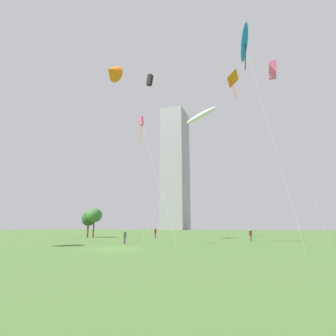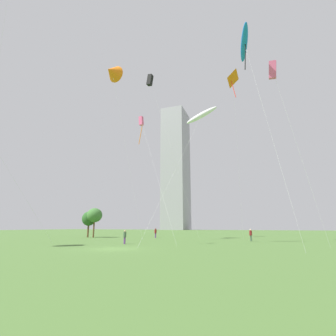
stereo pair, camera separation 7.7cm
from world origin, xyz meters
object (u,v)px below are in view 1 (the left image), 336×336
at_px(kite_flying_2, 150,80).
at_px(kite_flying_6, 273,70).
at_px(kite_flying_1, 202,115).
at_px(distant_highrise_0, 175,168).
at_px(person_standing_2, 155,232).
at_px(park_tree_2, 89,219).
at_px(person_standing_0, 125,236).
at_px(person_standing_1, 251,234).
at_px(kite_flying_3, 244,44).
at_px(kite_flying_8, 233,81).
at_px(kite_flying_5, 141,122).
at_px(park_tree_1, 94,215).
at_px(kite_flying_4, 112,72).

distance_m(kite_flying_2, kite_flying_6, 28.16).
distance_m(kite_flying_1, distant_highrise_0, 139.30).
distance_m(person_standing_2, park_tree_2, 13.47).
distance_m(person_standing_0, distant_highrise_0, 144.11).
distance_m(person_standing_1, kite_flying_2, 34.03).
height_order(kite_flying_3, kite_flying_8, kite_flying_8).
bearing_deg(kite_flying_3, kite_flying_8, 106.37).
bearing_deg(kite_flying_5, park_tree_1, 156.60).
bearing_deg(park_tree_2, kite_flying_4, -38.98).
distance_m(person_standing_2, kite_flying_6, 32.29).
bearing_deg(kite_flying_1, person_standing_2, 137.60).
relative_size(person_standing_0, park_tree_1, 0.29).
bearing_deg(person_standing_0, person_standing_1, -109.02).
relative_size(kite_flying_6, park_tree_1, 3.58).
bearing_deg(person_standing_0, kite_flying_3, -154.99).
relative_size(kite_flying_2, kite_flying_4, 1.07).
height_order(person_standing_2, kite_flying_2, kite_flying_2).
xyz_separation_m(kite_flying_1, kite_flying_5, (-10.96, 2.54, 1.90)).
distance_m(kite_flying_3, kite_flying_6, 4.34).
relative_size(kite_flying_6, kite_flying_8, 0.80).
height_order(person_standing_0, distant_highrise_0, distant_highrise_0).
height_order(kite_flying_1, park_tree_1, kite_flying_1).
height_order(kite_flying_5, kite_flying_6, kite_flying_5).
xyz_separation_m(kite_flying_6, kite_flying_8, (-5.53, 8.66, 4.99)).
distance_m(person_standing_1, kite_flying_8, 22.75).
bearing_deg(kite_flying_2, kite_flying_1, -34.13).
height_order(kite_flying_8, distant_highrise_0, distant_highrise_0).
xyz_separation_m(kite_flying_4, park_tree_2, (-9.81, 7.94, -24.45)).
height_order(person_standing_1, park_tree_2, park_tree_2).
bearing_deg(kite_flying_8, distant_highrise_0, 116.05).
bearing_deg(person_standing_2, distant_highrise_0, -33.49).
relative_size(person_standing_0, distant_highrise_0, 0.02).
xyz_separation_m(person_standing_2, kite_flying_1, (12.72, -11.62, 15.79)).
distance_m(person_standing_1, person_standing_2, 17.71).
bearing_deg(park_tree_1, kite_flying_8, -7.71).
xyz_separation_m(kite_flying_1, kite_flying_3, (6.70, -5.57, 4.95)).
relative_size(person_standing_2, kite_flying_8, 0.07).
height_order(kite_flying_4, kite_flying_6, kite_flying_4).
height_order(kite_flying_1, kite_flying_5, kite_flying_5).
bearing_deg(person_standing_0, kite_flying_6, -150.19).
xyz_separation_m(kite_flying_2, park_tree_1, (-11.25, -0.48, -26.15)).
xyz_separation_m(park_tree_1, distant_highrise_0, (-31.35, 117.35, 36.51)).
relative_size(person_standing_1, kite_flying_2, 0.05).
bearing_deg(person_standing_1, person_standing_0, -91.20).
bearing_deg(kite_flying_2, park_tree_1, -177.54).
bearing_deg(kite_flying_8, person_standing_0, -143.01).
bearing_deg(park_tree_2, kite_flying_5, -21.89).
relative_size(kite_flying_2, distant_highrise_0, 0.39).
height_order(kite_flying_2, kite_flying_8, kite_flying_2).
bearing_deg(park_tree_2, kite_flying_6, -19.90).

